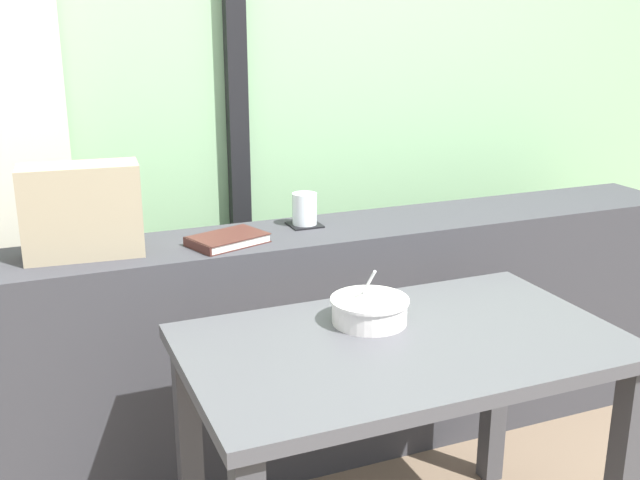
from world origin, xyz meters
TOP-DOWN VIEW (x-y plane):
  - outdoor_backdrop at (0.00, 1.07)m, footprint 4.80×0.08m
  - window_divider_post at (-0.07, 1.00)m, footprint 0.07×0.05m
  - dark_console_ledge at (0.00, 0.55)m, footprint 2.80×0.33m
  - breakfast_table at (0.01, -0.09)m, footprint 1.07×0.63m
  - coaster_square at (0.02, 0.60)m, footprint 0.10×0.10m
  - juice_glass at (0.02, 0.60)m, footprint 0.08×0.08m
  - closed_book at (-0.26, 0.50)m, footprint 0.25×0.20m
  - throw_pillow at (-0.66, 0.55)m, footprint 0.33×0.17m
  - soup_bowl at (-0.02, 0.04)m, footprint 0.20×0.20m

SIDE VIEW (x-z plane):
  - dark_console_ledge at x=0.00m, z-range 0.00..0.79m
  - breakfast_table at x=0.01m, z-range 0.23..0.91m
  - soup_bowl at x=-0.02m, z-range 0.64..0.79m
  - coaster_square at x=0.02m, z-range 0.79..0.79m
  - closed_book at x=-0.26m, z-range 0.79..0.81m
  - juice_glass at x=0.02m, z-range 0.79..0.89m
  - throw_pillow at x=-0.66m, z-range 0.79..1.05m
  - window_divider_post at x=-0.07m, z-range 0.00..2.60m
  - outdoor_backdrop at x=0.00m, z-range 0.00..2.80m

